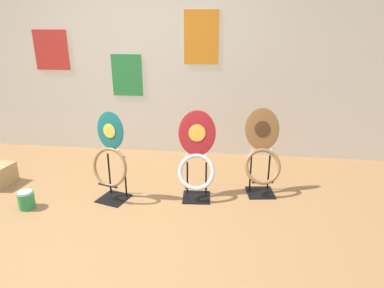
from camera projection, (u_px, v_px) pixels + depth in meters
The scene contains 6 objects.
ground_plane at pixel (100, 231), 2.99m from camera, with size 14.00×14.00×0.00m, color #A37547.
wall_back at pixel (149, 56), 4.43m from camera, with size 8.00×0.07×2.60m.
toilet_seat_display_teal_sax at pixel (110, 158), 3.38m from camera, with size 0.42×0.35×0.92m.
toilet_seat_display_crimson_swirl at pixel (197, 161), 3.45m from camera, with size 0.40×0.38×0.89m.
toilet_seat_display_woodgrain at pixel (262, 157), 3.54m from camera, with size 0.41×0.37×0.89m.
paint_can at pixel (26, 199), 3.34m from camera, with size 0.16×0.16×0.18m.
Camera 1 is at (1.11, -2.44, 1.74)m, focal length 32.00 mm.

